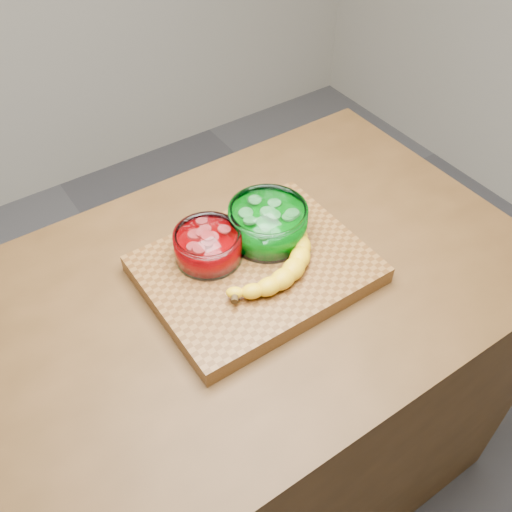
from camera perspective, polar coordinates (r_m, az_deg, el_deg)
ground at (r=1.97m, az=0.00°, el=-19.98°), size 3.50×3.50×0.00m
counter at (r=1.57m, az=0.00°, el=-13.16°), size 1.20×0.80×0.90m
cutting_board at (r=1.19m, az=0.00°, el=-1.35°), size 0.45×0.35×0.04m
bowl_red at (r=1.17m, az=-4.81°, el=1.03°), size 0.14×0.14×0.07m
bowl_green at (r=1.21m, az=1.20°, el=3.27°), size 0.17×0.17×0.08m
banana at (r=1.16m, az=1.38°, el=-0.44°), size 0.28×0.18×0.04m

